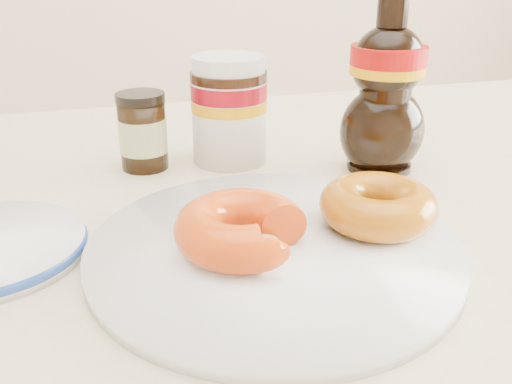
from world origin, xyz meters
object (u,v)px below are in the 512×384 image
object	(u,v)px
syrup_bottle	(386,88)
dark_jar	(143,132)
donut_whole	(378,205)
nutella_jar	(229,106)
plate	(273,249)
dining_table	(326,300)
donut_bitten	(241,228)

from	to	relation	value
syrup_bottle	dark_jar	world-z (taller)	syrup_bottle
syrup_bottle	donut_whole	bearing A→B (deg)	-117.90
nutella_jar	dark_jar	distance (m)	0.10
plate	dark_jar	bearing A→B (deg)	108.57
dining_table	dark_jar	distance (m)	0.26
syrup_bottle	dark_jar	size ratio (longest dim) A/B	2.16
nutella_jar	syrup_bottle	world-z (taller)	syrup_bottle
dining_table	donut_whole	world-z (taller)	donut_whole
donut_bitten	donut_whole	world-z (taller)	donut_bitten
donut_whole	dark_jar	distance (m)	0.28
donut_bitten	plate	bearing A→B (deg)	13.82
donut_bitten	syrup_bottle	world-z (taller)	syrup_bottle
plate	nutella_jar	world-z (taller)	nutella_jar
plate	dark_jar	xyz separation A→B (m)	(-0.08, 0.23, 0.03)
donut_whole	nutella_jar	bearing A→B (deg)	108.20
plate	donut_whole	xyz separation A→B (m)	(0.09, 0.01, 0.02)
dining_table	donut_whole	distance (m)	0.12
nutella_jar	syrup_bottle	size ratio (longest dim) A/B	0.65
nutella_jar	syrup_bottle	distance (m)	0.17
dining_table	nutella_jar	world-z (taller)	nutella_jar
syrup_bottle	donut_bitten	bearing A→B (deg)	-140.72
dining_table	donut_bitten	world-z (taller)	donut_bitten
dining_table	syrup_bottle	world-z (taller)	syrup_bottle
donut_bitten	donut_whole	bearing A→B (deg)	9.28
syrup_bottle	plate	bearing A→B (deg)	-137.41
donut_bitten	donut_whole	distance (m)	0.12
dining_table	nutella_jar	xyz separation A→B (m)	(-0.05, 0.17, 0.15)
plate	donut_whole	bearing A→B (deg)	4.21
plate	donut_whole	size ratio (longest dim) A/B	3.03
plate	nutella_jar	xyz separation A→B (m)	(0.02, 0.22, 0.06)
donut_bitten	dark_jar	bearing A→B (deg)	105.77
dining_table	donut_bitten	size ratio (longest dim) A/B	14.05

